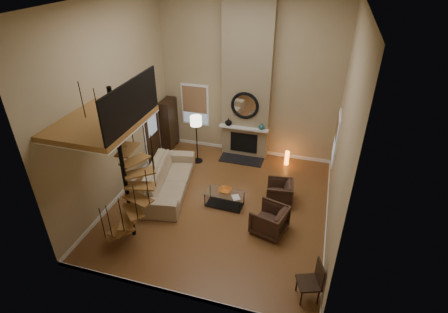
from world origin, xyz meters
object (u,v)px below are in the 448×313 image
(sofa, at_px, (168,179))
(side_chair, at_px, (313,280))
(armchair_near, at_px, (282,192))
(hutch, at_px, (169,123))
(accent_lamp, at_px, (287,158))
(armchair_far, at_px, (272,221))
(coffee_table, at_px, (224,197))
(floor_lamp, at_px, (196,124))

(sofa, xyz_separation_m, side_chair, (4.51, -2.73, 0.13))
(armchair_near, bearing_deg, side_chair, 12.48)
(hutch, height_order, accent_lamp, hutch)
(hutch, xyz_separation_m, armchair_far, (4.40, -3.51, -0.60))
(accent_lamp, xyz_separation_m, side_chair, (1.22, -5.22, 0.28))
(hutch, xyz_separation_m, coffee_table, (2.91, -2.82, -0.67))
(armchair_far, relative_size, side_chair, 0.86)
(floor_lamp, bearing_deg, side_chair, -47.21)
(armchair_far, distance_m, coffee_table, 1.64)
(armchair_far, relative_size, accent_lamp, 1.66)
(sofa, bearing_deg, armchair_far, -116.52)
(coffee_table, xyz_separation_m, accent_lamp, (1.42, 2.75, -0.03))
(floor_lamp, relative_size, accent_lamp, 3.36)
(armchair_near, bearing_deg, sofa, -91.22)
(hutch, height_order, armchair_far, hutch)
(accent_lamp, relative_size, side_chair, 0.52)
(sofa, height_order, armchair_far, sofa)
(accent_lamp, bearing_deg, sofa, -142.91)
(armchair_far, distance_m, accent_lamp, 3.45)
(hutch, relative_size, accent_lamp, 3.51)
(hutch, relative_size, armchair_near, 2.36)
(hutch, height_order, floor_lamp, hutch)
(floor_lamp, distance_m, accent_lamp, 3.29)
(sofa, distance_m, side_chair, 5.27)
(armchair_near, bearing_deg, coffee_table, -75.52)
(hutch, relative_size, armchair_far, 2.12)
(sofa, xyz_separation_m, floor_lamp, (0.29, 1.83, 1.02))
(coffee_table, relative_size, floor_lamp, 0.68)
(armchair_far, height_order, accent_lamp, armchair_far)
(coffee_table, relative_size, accent_lamp, 2.28)
(armchair_far, bearing_deg, sofa, -90.55)
(sofa, relative_size, armchair_near, 3.87)
(sofa, xyz_separation_m, coffee_table, (1.87, -0.27, -0.11))
(armchair_near, distance_m, floor_lamp, 3.63)
(accent_lamp, distance_m, side_chair, 5.37)
(floor_lamp, xyz_separation_m, accent_lamp, (3.00, 0.66, -1.16))
(hutch, bearing_deg, accent_lamp, -0.84)
(floor_lamp, bearing_deg, armchair_far, -42.26)
(armchair_far, bearing_deg, hutch, -113.15)
(hutch, bearing_deg, coffee_table, -44.05)
(coffee_table, bearing_deg, armchair_far, -25.14)
(sofa, bearing_deg, accent_lamp, -63.41)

